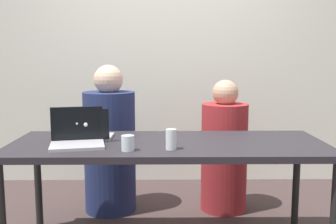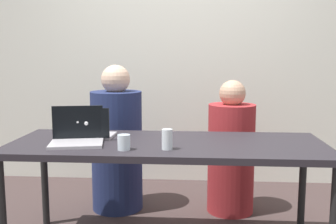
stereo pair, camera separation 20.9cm
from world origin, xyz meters
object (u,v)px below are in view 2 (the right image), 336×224
Objects in this scene: laptop_back_left at (91,131)px; laptop_front_left at (77,136)px; person_on_right at (231,154)px; water_glass_center at (167,141)px; person_on_left at (117,146)px; water_glass_left at (124,143)px.

laptop_back_left is 0.83× the size of laptop_front_left.
person_on_right reaches higher than water_glass_center.
person_on_left reaches higher than laptop_front_left.
water_glass_left is at bearing -173.29° from water_glass_center.
laptop_back_left is at bearing 35.32° from person_on_right.
person_on_left is 13.28× the size of water_glass_left.
person_on_right is at bearing 165.23° from person_on_left.
water_glass_center is at bearing 103.78° from person_on_left.
laptop_back_left is 3.30× the size of water_glass_left.
person_on_right is (0.92, -0.00, -0.05)m from person_on_left.
person_on_right is 3.63× the size of laptop_back_left.
water_glass_center is at bearing 66.89° from person_on_right.
laptop_front_left is 0.34m from water_glass_left.
person_on_left is 0.64m from laptop_back_left.
laptop_back_left is 0.60m from water_glass_center.
person_on_left reaches higher than water_glass_center.
laptop_back_left is at bearing 151.82° from water_glass_center.
laptop_front_left is at bearing 169.25° from water_glass_center.
water_glass_center is (0.56, -0.11, 0.00)m from laptop_front_left.
person_on_right is 1.30m from laptop_front_left.
laptop_front_left is 2.99× the size of water_glass_center.
laptop_front_left reaches higher than laptop_back_left.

